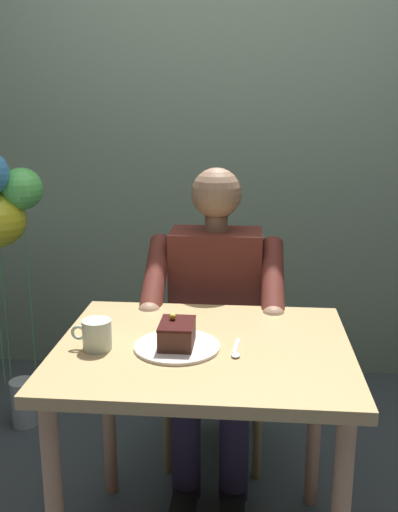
# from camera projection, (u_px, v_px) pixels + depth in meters

# --- Properties ---
(cafe_rear_panel) EXTENTS (6.40, 0.12, 3.00)m
(cafe_rear_panel) POSITION_uv_depth(u_px,v_px,m) (227.00, 97.00, 3.01)
(cafe_rear_panel) COLOR gray
(cafe_rear_panel) RESTS_ON ground
(dining_table) EXTENTS (0.88, 0.73, 0.76)m
(dining_table) POSITION_uv_depth(u_px,v_px,m) (204.00, 377.00, 1.78)
(dining_table) COLOR tan
(dining_table) RESTS_ON ground
(chair) EXTENTS (0.42, 0.42, 0.92)m
(chair) POSITION_uv_depth(u_px,v_px,m) (217.00, 333.00, 2.49)
(chair) COLOR tan
(chair) RESTS_ON ground
(seated_person) EXTENTS (0.53, 0.58, 1.23)m
(seated_person) POSITION_uv_depth(u_px,v_px,m) (214.00, 319.00, 2.28)
(seated_person) COLOR #5D261E
(seated_person) RESTS_ON ground
(dessert_plate) EXTENTS (0.26, 0.26, 0.01)m
(dessert_plate) POSITION_uv_depth(u_px,v_px,m) (177.00, 347.00, 1.72)
(dessert_plate) COLOR silver
(dessert_plate) RESTS_ON dining_table
(cake_slice) EXTENTS (0.10, 0.14, 0.09)m
(cake_slice) POSITION_uv_depth(u_px,v_px,m) (177.00, 334.00, 1.71)
(cake_slice) COLOR #4A2A1F
(cake_slice) RESTS_ON dessert_plate
(coffee_cup) EXTENTS (0.12, 0.09, 0.09)m
(coffee_cup) POSITION_uv_depth(u_px,v_px,m) (96.00, 334.00, 1.71)
(coffee_cup) COLOR beige
(coffee_cup) RESTS_ON dining_table
(dessert_spoon) EXTENTS (0.03, 0.14, 0.01)m
(dessert_spoon) POSITION_uv_depth(u_px,v_px,m) (236.00, 351.00, 1.69)
(dessert_spoon) COLOR silver
(dessert_spoon) RESTS_ON dining_table
(balloon_display) EXTENTS (0.33, 0.30, 1.28)m
(balloon_display) POSITION_uv_depth(u_px,v_px,m) (2.00, 223.00, 2.52)
(balloon_display) COLOR #B2C1C6
(balloon_display) RESTS_ON ground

